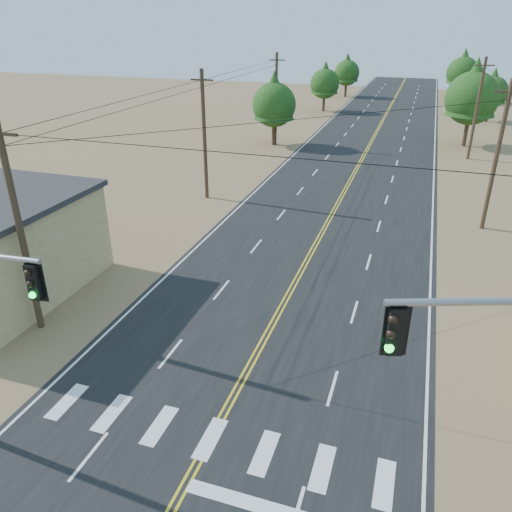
% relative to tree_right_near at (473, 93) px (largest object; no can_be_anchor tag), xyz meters
% --- Properties ---
extents(road, '(15.00, 200.00, 0.02)m').
position_rel_tree_right_near_xyz_m(road, '(-10.33, -28.07, -5.87)').
color(road, black).
rests_on(road, ground).
extents(utility_pole_left_near, '(1.80, 0.30, 10.00)m').
position_rel_tree_right_near_xyz_m(utility_pole_left_near, '(-20.83, -46.07, -0.77)').
color(utility_pole_left_near, '#4C3826').
rests_on(utility_pole_left_near, ground).
extents(utility_pole_left_mid, '(1.80, 0.30, 10.00)m').
position_rel_tree_right_near_xyz_m(utility_pole_left_mid, '(-20.83, -26.07, -0.77)').
color(utility_pole_left_mid, '#4C3826').
rests_on(utility_pole_left_mid, ground).
extents(utility_pole_left_far, '(1.80, 0.30, 10.00)m').
position_rel_tree_right_near_xyz_m(utility_pole_left_far, '(-20.83, -6.07, -0.77)').
color(utility_pole_left_far, '#4C3826').
rests_on(utility_pole_left_far, ground).
extents(utility_pole_right_mid, '(1.80, 0.30, 10.00)m').
position_rel_tree_right_near_xyz_m(utility_pole_right_mid, '(0.17, -26.07, -0.77)').
color(utility_pole_right_mid, '#4C3826').
rests_on(utility_pole_right_mid, ground).
extents(utility_pole_right_far, '(1.80, 0.30, 10.00)m').
position_rel_tree_right_near_xyz_m(utility_pole_right_far, '(0.17, -6.07, -0.77)').
color(utility_pole_right_far, '#4C3826').
rests_on(utility_pole_right_far, ground).
extents(tree_left_near, '(4.91, 4.91, 8.19)m').
position_rel_tree_right_near_xyz_m(tree_left_near, '(-20.98, -6.34, -0.88)').
color(tree_left_near, '#3F2D1E').
rests_on(tree_left_near, ground).
extents(tree_left_mid, '(4.48, 4.48, 7.47)m').
position_rel_tree_right_near_xyz_m(tree_left_mid, '(-20.06, 18.26, -1.32)').
color(tree_left_mid, '#3F2D1E').
rests_on(tree_left_mid, ground).
extents(tree_left_far, '(4.57, 4.57, 7.62)m').
position_rel_tree_right_near_xyz_m(tree_left_far, '(-19.33, 35.19, -1.23)').
color(tree_left_far, '#3F2D1E').
rests_on(tree_left_far, ground).
extents(tree_right_near, '(5.77, 5.77, 9.62)m').
position_rel_tree_right_near_xyz_m(tree_right_near, '(0.00, 0.00, 0.00)').
color(tree_right_near, '#3F2D1E').
rests_on(tree_right_near, ground).
extents(tree_right_mid, '(4.36, 4.36, 7.27)m').
position_rel_tree_right_near_xyz_m(tree_right_mid, '(3.67, 16.90, -1.44)').
color(tree_right_mid, '#3F2D1E').
rests_on(tree_right_mid, ground).
extents(tree_right_far, '(5.26, 5.26, 8.76)m').
position_rel_tree_right_near_xyz_m(tree_right_far, '(0.42, 35.04, -0.52)').
color(tree_right_far, '#3F2D1E').
rests_on(tree_right_far, ground).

